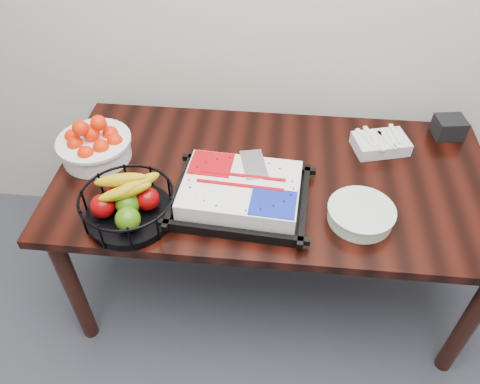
# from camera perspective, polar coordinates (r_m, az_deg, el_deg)

# --- Properties ---
(table) EXTENTS (1.80, 0.90, 0.75)m
(table) POSITION_cam_1_polar(r_m,az_deg,el_deg) (1.99, 4.03, 0.22)
(table) COLOR black
(table) RESTS_ON ground
(cake_tray) EXTENTS (0.53, 0.43, 0.10)m
(cake_tray) POSITION_cam_1_polar(r_m,az_deg,el_deg) (1.78, 0.10, -0.08)
(cake_tray) COLOR black
(cake_tray) RESTS_ON table
(tangerine_bowl) EXTENTS (0.31, 0.31, 0.20)m
(tangerine_bowl) POSITION_cam_1_polar(r_m,az_deg,el_deg) (2.06, -17.40, 5.91)
(tangerine_bowl) COLOR white
(tangerine_bowl) RESTS_ON table
(fruit_basket) EXTENTS (0.35, 0.35, 0.18)m
(fruit_basket) POSITION_cam_1_polar(r_m,az_deg,el_deg) (1.75, -13.54, -1.38)
(fruit_basket) COLOR black
(fruit_basket) RESTS_ON table
(plate_stack) EXTENTS (0.25, 0.25, 0.06)m
(plate_stack) POSITION_cam_1_polar(r_m,az_deg,el_deg) (1.78, 14.50, -2.66)
(plate_stack) COLOR white
(plate_stack) RESTS_ON table
(fork_bag) EXTENTS (0.26, 0.20, 0.06)m
(fork_bag) POSITION_cam_1_polar(r_m,az_deg,el_deg) (2.13, 16.76, 5.72)
(fork_bag) COLOR silver
(fork_bag) RESTS_ON table
(napkin_box) EXTENTS (0.14, 0.13, 0.09)m
(napkin_box) POSITION_cam_1_polar(r_m,az_deg,el_deg) (2.31, 24.11, 7.22)
(napkin_box) COLOR black
(napkin_box) RESTS_ON table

